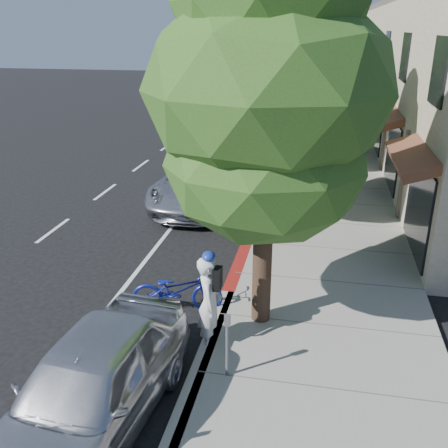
% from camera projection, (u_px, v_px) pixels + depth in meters
% --- Properties ---
extents(ground, '(120.00, 120.00, 0.00)m').
position_uv_depth(ground, '(235.00, 277.00, 12.80)').
color(ground, black).
rests_on(ground, ground).
extents(sidewalk, '(4.60, 56.00, 0.15)m').
position_uv_depth(sidewalk, '(328.00, 188.00, 19.65)').
color(sidewalk, gray).
rests_on(sidewalk, ground).
extents(curb, '(0.30, 56.00, 0.15)m').
position_uv_depth(curb, '(270.00, 184.00, 20.06)').
color(curb, '#9E998E').
rests_on(curb, ground).
extents(curb_red_segment, '(0.32, 4.00, 0.15)m').
position_uv_depth(curb_red_segment, '(242.00, 258.00, 13.68)').
color(curb_red_segment, maroon).
rests_on(curb_red_segment, ground).
extents(street_tree_0, '(4.59, 4.59, 7.77)m').
position_uv_depth(street_tree_0, '(267.00, 96.00, 9.03)').
color(street_tree_0, black).
rests_on(street_tree_0, ground).
extents(street_tree_1, '(4.88, 4.88, 7.52)m').
position_uv_depth(street_tree_1, '(291.00, 78.00, 14.59)').
color(street_tree_1, black).
rests_on(street_tree_1, ground).
extents(street_tree_2, '(4.68, 4.68, 7.59)m').
position_uv_depth(street_tree_2, '(302.00, 61.00, 20.02)').
color(street_tree_2, black).
rests_on(street_tree_2, ground).
extents(street_tree_3, '(5.16, 5.16, 8.06)m').
position_uv_depth(street_tree_3, '(308.00, 49.00, 25.39)').
color(street_tree_3, black).
rests_on(street_tree_3, ground).
extents(street_tree_4, '(4.70, 4.70, 7.71)m').
position_uv_depth(street_tree_4, '(312.00, 47.00, 30.92)').
color(street_tree_4, black).
rests_on(street_tree_4, ground).
extents(street_tree_5, '(4.26, 4.26, 7.37)m').
position_uv_depth(street_tree_5, '(314.00, 46.00, 36.45)').
color(street_tree_5, black).
rests_on(street_tree_5, ground).
extents(cyclist, '(0.60, 0.80, 1.98)m').
position_uv_depth(cyclist, '(209.00, 303.00, 9.70)').
color(cyclist, silver).
rests_on(cyclist, ground).
extents(bicycle, '(2.13, 1.11, 1.07)m').
position_uv_depth(bicycle, '(177.00, 290.00, 11.11)').
color(bicycle, '#16229A').
rests_on(bicycle, ground).
extents(silver_suv, '(2.83, 6.09, 1.69)m').
position_uv_depth(silver_suv, '(202.00, 180.00, 17.90)').
color(silver_suv, '#B9B9BE').
rests_on(silver_suv, ground).
extents(dark_sedan, '(2.01, 4.88, 1.57)m').
position_uv_depth(dark_sedan, '(274.00, 134.00, 25.81)').
color(dark_sedan, black).
rests_on(dark_sedan, ground).
extents(white_pickup, '(2.28, 5.18, 1.48)m').
position_uv_depth(white_pickup, '(269.00, 133.00, 26.37)').
color(white_pickup, white).
rests_on(white_pickup, ground).
extents(dark_suv_far, '(2.01, 4.63, 1.56)m').
position_uv_depth(dark_suv_far, '(265.00, 105.00, 35.34)').
color(dark_suv_far, black).
rests_on(dark_suv_far, ground).
extents(near_car_a, '(2.33, 4.88, 1.61)m').
position_uv_depth(near_car_a, '(90.00, 387.00, 7.73)').
color(near_car_a, silver).
rests_on(near_car_a, ground).
extents(pedestrian, '(1.00, 0.90, 1.69)m').
position_uv_depth(pedestrian, '(306.00, 157.00, 20.56)').
color(pedestrian, black).
rests_on(pedestrian, sidewalk).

